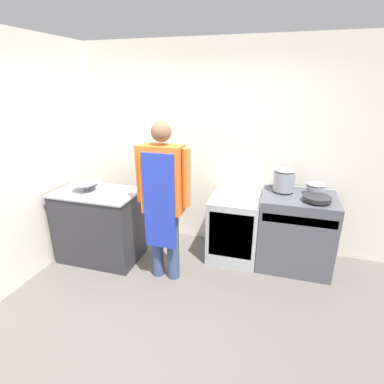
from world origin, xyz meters
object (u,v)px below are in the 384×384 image
(fridge_unit, at_px, (234,227))
(sauce_pot, at_px, (316,188))
(person_cook, at_px, (163,195))
(stock_pot, at_px, (284,180))
(mixing_bowl, at_px, (85,187))
(saute_pan, at_px, (317,198))
(stove, at_px, (295,232))

(fridge_unit, xyz_separation_m, sauce_pot, (0.92, 0.10, 0.59))
(person_cook, bearing_deg, stock_pot, 32.14)
(stock_pot, bearing_deg, mixing_bowl, -164.80)
(fridge_unit, relative_size, stock_pot, 3.01)
(fridge_unit, distance_m, stock_pot, 0.87)
(sauce_pot, bearing_deg, stock_pot, 180.00)
(mixing_bowl, distance_m, saute_pan, 2.74)
(person_cook, height_order, sauce_pot, person_cook)
(stove, distance_m, person_cook, 1.69)
(saute_pan, bearing_deg, person_cook, -160.89)
(fridge_unit, xyz_separation_m, mixing_bowl, (-1.80, -0.53, 0.55))
(fridge_unit, relative_size, saute_pan, 2.72)
(stove, height_order, person_cook, person_cook)
(stock_pot, bearing_deg, fridge_unit, -169.34)
(mixing_bowl, distance_m, sauce_pot, 2.79)
(mixing_bowl, bearing_deg, stock_pot, 15.20)
(stove, xyz_separation_m, saute_pan, (0.17, -0.11, 0.50))
(mixing_bowl, height_order, saute_pan, mixing_bowl)
(sauce_pot, bearing_deg, stove, -146.43)
(mixing_bowl, relative_size, sauce_pot, 1.36)
(person_cook, bearing_deg, saute_pan, 19.11)
(stock_pot, bearing_deg, person_cook, -147.86)
(fridge_unit, relative_size, sauce_pot, 3.88)
(person_cook, distance_m, sauce_pot, 1.80)
(mixing_bowl, xyz_separation_m, stock_pot, (2.35, 0.64, 0.12))
(stock_pot, bearing_deg, stove, -30.54)
(fridge_unit, relative_size, person_cook, 0.46)
(stock_pot, relative_size, saute_pan, 0.90)
(stove, bearing_deg, saute_pan, -33.05)
(stock_pot, bearing_deg, sauce_pot, -0.00)
(stove, distance_m, fridge_unit, 0.75)
(mixing_bowl, distance_m, stock_pot, 2.44)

